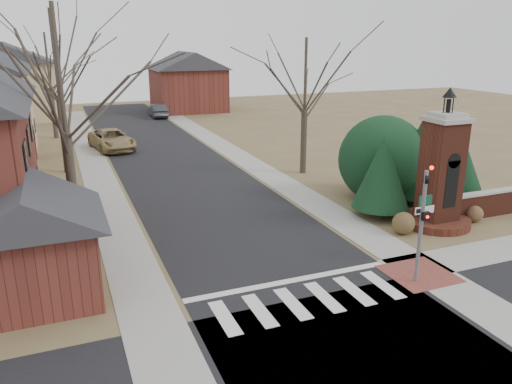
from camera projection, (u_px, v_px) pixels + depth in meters
name	position (u px, v px, depth m)	size (l,w,h in m)	color
ground	(320.00, 312.00, 16.25)	(120.00, 120.00, 0.00)	brown
main_street	(171.00, 162.00, 35.76)	(8.00, 70.00, 0.01)	black
cross_street	(373.00, 365.00, 13.59)	(120.00, 8.00, 0.01)	black
crosswalk_zone	(309.00, 300.00, 16.95)	(8.00, 2.20, 0.02)	silver
stop_bar	(290.00, 281.00, 18.29)	(8.00, 0.35, 0.02)	silver
sidewalk_right_main	(239.00, 156.00, 37.61)	(2.00, 60.00, 0.02)	gray
sidewalk_left	(96.00, 169.00, 33.91)	(2.00, 60.00, 0.02)	gray
curb_apron	(419.00, 274.00, 18.84)	(2.40, 2.40, 0.02)	brown
traffic_signal_pole	(423.00, 215.00, 17.52)	(0.28, 0.41, 4.50)	slate
sign_post	(424.00, 215.00, 19.42)	(0.90, 0.07, 2.75)	slate
brick_gate_monument	(440.00, 181.00, 23.23)	(3.20, 3.20, 6.47)	#5D291B
brick_garden_wall	(507.00, 200.00, 25.28)	(7.50, 0.50, 1.30)	#5D291B
garage_left	(31.00, 237.00, 16.55)	(4.80, 4.80, 4.29)	maroon
house_distant_left	(5.00, 80.00, 53.30)	(10.80, 8.80, 8.53)	#CCB588
house_distant_right	(188.00, 80.00, 60.58)	(8.80, 8.80, 7.30)	maroon
evergreen_near	(382.00, 172.00, 24.33)	(2.80, 2.80, 4.10)	#473D33
evergreen_mid	(421.00, 155.00, 26.48)	(3.40, 3.40, 4.70)	#473D33
evergreen_far	(463.00, 169.00, 26.51)	(2.40, 2.40, 3.30)	#473D33
evergreen_mass	(383.00, 156.00, 27.16)	(4.80, 4.80, 4.80)	black
bare_tree_0	(58.00, 61.00, 19.47)	(8.05, 8.05, 11.15)	#473D33
bare_tree_1	(53.00, 47.00, 30.91)	(8.40, 8.40, 11.64)	#473D33
bare_tree_2	(47.00, 57.00, 42.56)	(7.35, 7.35, 10.19)	#473D33
bare_tree_3	(306.00, 69.00, 31.13)	(7.00, 7.00, 9.70)	#473D33
pickup_truck	(112.00, 140.00, 39.76)	(2.66, 5.76, 1.60)	#9F8856
distant_car	(158.00, 111.00, 56.09)	(1.58, 4.54, 1.50)	#34353B
dry_shrub_left	(403.00, 223.00, 22.59)	(1.02, 1.02, 1.02)	brown
dry_shrub_right	(475.00, 214.00, 24.11)	(0.81, 0.81, 0.81)	brown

